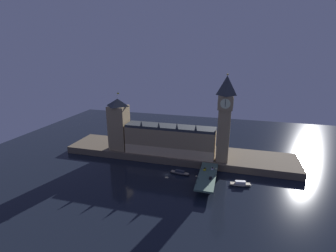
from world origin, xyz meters
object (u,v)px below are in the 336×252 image
at_px(pedestrian_far_rail, 201,168).
at_px(street_lamp_near, 196,179).
at_px(clock_tower, 225,117).
at_px(street_lamp_mid, 216,171).
at_px(pedestrian_near_rail, 198,178).
at_px(car_southbound_trail, 212,168).
at_px(victoria_tower, 119,124).
at_px(street_lamp_far, 202,162).
at_px(car_southbound_lead, 210,178).
at_px(boat_upstream, 180,173).
at_px(boat_downstream, 240,184).
at_px(car_northbound_lead, 205,169).

xyz_separation_m(pedestrian_far_rail, street_lamp_near, (-0.40, -23.65, 3.22)).
distance_m(clock_tower, street_lamp_mid, 47.66).
bearing_deg(pedestrian_near_rail, car_southbound_trail, 65.20).
bearing_deg(pedestrian_near_rail, victoria_tower, 153.27).
bearing_deg(pedestrian_far_rail, street_lamp_near, -90.97).
height_order(clock_tower, street_lamp_far, clock_tower).
height_order(car_southbound_lead, boat_upstream, car_southbound_lead).
distance_m(pedestrian_near_rail, boat_upstream, 25.13).
xyz_separation_m(victoria_tower, pedestrian_near_rail, (84.82, -42.72, -23.96)).
xyz_separation_m(pedestrian_far_rail, street_lamp_far, (-0.40, 5.79, 2.80)).
bearing_deg(street_lamp_mid, car_southbound_trail, 106.38).
bearing_deg(street_lamp_near, pedestrian_far_rail, 89.03).
bearing_deg(boat_upstream, car_southbound_lead, -26.95).
height_order(victoria_tower, boat_upstream, victoria_tower).
bearing_deg(boat_upstream, victoria_tower, 158.81).
distance_m(street_lamp_mid, street_lamp_far, 19.48).
bearing_deg(victoria_tower, street_lamp_near, -30.42).
bearing_deg(boat_downstream, boat_upstream, 173.28).
xyz_separation_m(victoria_tower, pedestrian_far_rail, (84.82, -25.91, -23.92)).
bearing_deg(boat_downstream, street_lamp_near, -150.63).
height_order(street_lamp_near, street_lamp_far, street_lamp_near).
bearing_deg(street_lamp_mid, pedestrian_far_rail, 144.13).
relative_size(pedestrian_near_rail, street_lamp_mid, 0.25).
bearing_deg(car_northbound_lead, victoria_tower, 163.55).
height_order(car_southbound_lead, pedestrian_far_rail, pedestrian_far_rail).
xyz_separation_m(street_lamp_mid, boat_upstream, (-30.02, 8.81, -9.85)).
bearing_deg(pedestrian_far_rail, car_southbound_lead, -56.73).
height_order(car_northbound_lead, pedestrian_far_rail, pedestrian_far_rail).
distance_m(pedestrian_near_rail, street_lamp_near, 7.59).
bearing_deg(car_northbound_lead, street_lamp_near, -98.15).
bearing_deg(victoria_tower, boat_downstream, -15.33).
bearing_deg(clock_tower, pedestrian_far_rail, -123.79).
distance_m(car_southbound_trail, street_lamp_far, 10.35).
distance_m(car_southbound_lead, street_lamp_far, 21.80).
xyz_separation_m(car_southbound_lead, pedestrian_far_rail, (-8.96, 13.66, 0.28)).
bearing_deg(boat_downstream, pedestrian_far_rail, 169.32).
bearing_deg(car_southbound_trail, car_northbound_lead, -156.49).
distance_m(car_southbound_lead, car_southbound_trail, 16.25).
bearing_deg(street_lamp_near, boat_downstream, 29.37).
height_order(car_southbound_trail, pedestrian_near_rail, pedestrian_near_rail).
height_order(pedestrian_far_rail, street_lamp_far, street_lamp_far).
xyz_separation_m(car_northbound_lead, pedestrian_far_rail, (-2.99, 0.01, 0.22)).
bearing_deg(street_lamp_far, victoria_tower, 166.59).
distance_m(car_northbound_lead, street_lamp_far, 7.36).
distance_m(car_northbound_lead, pedestrian_far_rail, 3.00).
distance_m(street_lamp_far, boat_upstream, 20.46).
height_order(clock_tower, victoria_tower, clock_tower).
xyz_separation_m(car_southbound_lead, car_southbound_trail, (0.00, 16.25, 0.03)).
xyz_separation_m(clock_tower, pedestrian_far_rail, (-15.17, -22.68, -38.97)).
height_order(car_northbound_lead, street_lamp_near, street_lamp_near).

